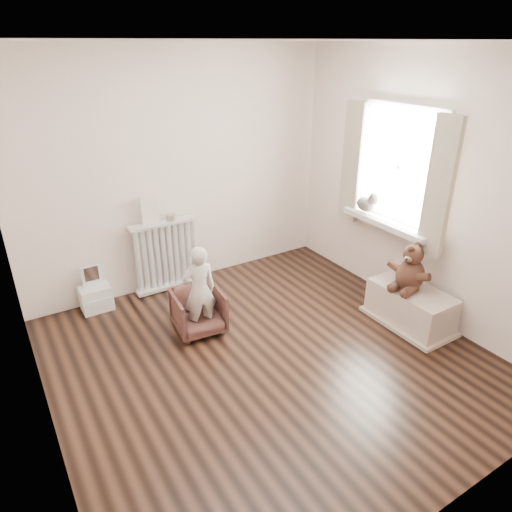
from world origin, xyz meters
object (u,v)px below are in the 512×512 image
radiator (167,258)px  teddy_bear (412,263)px  toy_vanity (94,286)px  toy_bench (410,306)px  child (199,290)px  plush_cat (367,203)px  armchair (199,311)px

radiator → teddy_bear: (1.76, -1.91, 0.28)m
toy_vanity → toy_bench: bearing=-36.3°
child → teddy_bear: bearing=159.4°
radiator → teddy_bear: 2.61m
teddy_bear → plush_cat: 0.91m
child → toy_bench: (1.86, -0.95, -0.27)m
radiator → child: child is taller
child → plush_cat: size_ratio=3.09×
plush_cat → child: bearing=-163.1°
radiator → plush_cat: bearing=-29.2°
toy_bench → plush_cat: 1.20m
toy_vanity → toy_bench: (2.62, -1.92, -0.08)m
child → plush_cat: (2.00, -0.07, 0.53)m
toy_bench → plush_cat: size_ratio=2.82×
child → teddy_bear: size_ratio=1.91×
teddy_bear → toy_vanity: bearing=133.4°
toy_bench → plush_cat: bearing=80.9°
armchair → child: bearing=-84.2°
toy_bench → teddy_bear: (-0.03, 0.04, 0.47)m
radiator → armchair: radiator is taller
plush_cat → toy_vanity: bearing=178.2°
plush_cat → radiator: bearing=169.8°
radiator → plush_cat: 2.29m
radiator → child: (-0.07, -1.00, 0.08)m
armchair → toy_bench: armchair is taller
teddy_bear → armchair: bearing=141.8°
radiator → child: 1.01m
teddy_bear → plush_cat: size_ratio=1.62×
armchair → toy_bench: 2.11m
armchair → plush_cat: size_ratio=1.62×
armchair → teddy_bear: 2.11m
toy_vanity → child: size_ratio=0.54×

